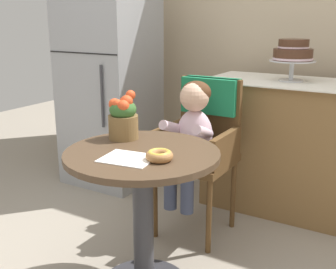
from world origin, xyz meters
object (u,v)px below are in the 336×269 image
Objects in this scene: flower_vase at (123,116)px; tiered_cake_stand at (293,53)px; refrigerator at (110,78)px; wicker_chair at (203,131)px; seated_child at (192,130)px; donut_front at (159,155)px; cafe_table at (143,194)px.

tiered_cake_stand reaches higher than flower_vase.
wicker_chair is at bearing -20.00° from refrigerator.
tiered_cake_stand is at bearing 63.30° from seated_child.
seated_child is 6.06× the size of donut_front.
tiered_cake_stand is (0.36, 0.57, 0.44)m from wicker_chair.
donut_front is 1.67m from refrigerator.
wicker_chair is 3.90× the size of flower_vase.
seated_child is at bearing 71.19° from flower_vase.
cafe_table is 1.56m from refrigerator.
cafe_table is 6.01× the size of donut_front.
cafe_table is at bearing -46.33° from refrigerator.
flower_vase is (-0.15, -0.45, 0.16)m from seated_child.
wicker_chair is 3.18× the size of tiered_cake_stand.
wicker_chair is at bearing 90.00° from seated_child.
wicker_chair is 0.66m from flower_vase.
refrigerator is at bearing 152.59° from seated_child.
tiered_cake_stand reaches higher than donut_front.
tiered_cake_stand is (0.32, 1.30, 0.57)m from cafe_table.
refrigerator reaches higher than seated_child.
donut_front is 0.49× the size of flower_vase.
wicker_chair is 0.56× the size of refrigerator.
flower_vase is (-0.20, 0.13, 0.33)m from cafe_table.
refrigerator is (-1.37, -0.20, -0.23)m from tiered_cake_stand.
tiered_cake_stand is at bearing 52.10° from wicker_chair.
flower_vase is 0.14× the size of refrigerator.
refrigerator is at bearing 135.42° from donut_front.
tiered_cake_stand is (0.52, 1.17, 0.25)m from flower_vase.
cafe_table is at bearing -103.88° from tiered_cake_stand.
seated_child is 2.42× the size of tiered_cake_stand.
seated_child is at bearing -116.70° from tiered_cake_stand.
flower_vase reaches higher than cafe_table.
seated_child is at bearing 94.18° from cafe_table.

